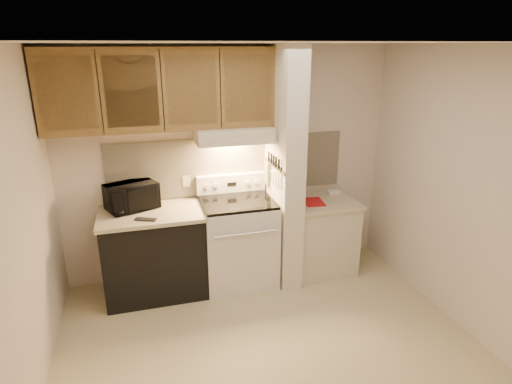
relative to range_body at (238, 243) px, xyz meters
name	(u,v)px	position (x,y,z in m)	size (l,w,h in m)	color
floor	(270,346)	(0.00, -1.16, -0.46)	(3.60, 3.60, 0.00)	#C4B68C
ceiling	(273,43)	(0.00, -1.16, 2.04)	(3.60, 3.60, 0.00)	white
wall_back	(229,164)	(0.00, 0.34, 0.79)	(3.60, 0.02, 2.50)	beige
wall_left	(14,241)	(-1.80, -1.16, 0.79)	(0.02, 3.00, 2.50)	beige
wall_right	(465,192)	(1.80, -1.16, 0.79)	(0.02, 3.00, 2.50)	beige
backsplash	(230,166)	(0.00, 0.33, 0.78)	(2.60, 0.02, 0.63)	beige
range_body	(238,243)	(0.00, 0.00, 0.00)	(0.76, 0.65, 0.92)	silver
oven_window	(245,252)	(0.00, -0.32, 0.04)	(0.50, 0.01, 0.30)	black
oven_handle	(246,234)	(0.00, -0.35, 0.26)	(0.02, 0.02, 0.65)	silver
cooktop	(237,201)	(0.00, 0.00, 0.48)	(0.74, 0.64, 0.03)	black
range_backguard	(231,183)	(0.00, 0.28, 0.59)	(0.76, 0.08, 0.20)	silver
range_display	(232,184)	(0.00, 0.24, 0.59)	(0.10, 0.01, 0.04)	black
range_knob_left_outer	(206,186)	(-0.28, 0.24, 0.59)	(0.05, 0.05, 0.02)	silver
range_knob_left_inner	(216,186)	(-0.18, 0.24, 0.59)	(0.05, 0.05, 0.02)	silver
range_knob_right_inner	(248,183)	(0.18, 0.24, 0.59)	(0.05, 0.05, 0.02)	silver
range_knob_right_outer	(257,182)	(0.28, 0.24, 0.59)	(0.05, 0.05, 0.02)	silver
dishwasher_front	(155,255)	(-0.88, 0.01, -0.03)	(1.00, 0.63, 0.87)	black
left_countertop	(151,214)	(-0.88, 0.01, 0.43)	(1.04, 0.67, 0.04)	beige
spoon_rest	(146,219)	(-0.94, -0.19, 0.46)	(0.21, 0.07, 0.01)	black
teal_jar	(114,203)	(-1.23, 0.23, 0.50)	(0.09, 0.09, 0.10)	#28605A
outlet	(187,181)	(-0.48, 0.32, 0.64)	(0.08, 0.01, 0.12)	beige
microwave	(132,196)	(-1.05, 0.15, 0.58)	(0.48, 0.33, 0.27)	black
partition_pillar	(284,169)	(0.51, -0.01, 0.79)	(0.22, 0.70, 2.50)	beige
pillar_trim	(274,165)	(0.39, -0.01, 0.84)	(0.01, 0.70, 0.04)	brown
knife_strip	(275,165)	(0.39, -0.06, 0.86)	(0.02, 0.42, 0.04)	black
knife_blade_a	(279,179)	(0.38, -0.22, 0.76)	(0.01, 0.04, 0.16)	silver
knife_handle_a	(279,164)	(0.38, -0.22, 0.91)	(0.02, 0.02, 0.10)	black
knife_blade_b	(276,177)	(0.38, -0.15, 0.75)	(0.01, 0.04, 0.18)	silver
knife_handle_b	(276,162)	(0.38, -0.14, 0.91)	(0.02, 0.02, 0.10)	black
knife_blade_c	(274,176)	(0.38, -0.07, 0.74)	(0.01, 0.04, 0.20)	silver
knife_handle_c	(274,160)	(0.38, -0.06, 0.91)	(0.02, 0.02, 0.10)	black
knife_blade_d	(271,172)	(0.38, 0.01, 0.76)	(0.01, 0.04, 0.16)	silver
knife_handle_d	(271,158)	(0.38, 0.01, 0.91)	(0.02, 0.02, 0.10)	black
knife_blade_e	(269,171)	(0.38, 0.11, 0.75)	(0.01, 0.04, 0.18)	silver
knife_handle_e	(269,156)	(0.38, 0.11, 0.91)	(0.02, 0.02, 0.10)	black
oven_mitt	(267,173)	(0.38, 0.17, 0.70)	(0.03, 0.10, 0.24)	gray
right_cab_base	(320,237)	(0.97, -0.01, -0.06)	(0.70, 0.60, 0.81)	beige
right_countertop	(322,202)	(0.97, -0.01, 0.37)	(0.74, 0.64, 0.04)	beige
red_folder	(313,202)	(0.85, -0.03, 0.39)	(0.21, 0.28, 0.01)	red
white_box	(334,192)	(1.19, 0.17, 0.41)	(0.14, 0.09, 0.04)	white
range_hood	(233,134)	(0.00, 0.12, 1.17)	(0.78, 0.44, 0.15)	beige
hood_lip	(238,143)	(0.00, -0.08, 1.12)	(0.78, 0.04, 0.06)	beige
upper_cabinets	(161,89)	(-0.69, 0.17, 1.62)	(2.18, 0.33, 0.77)	brown
cab_door_a	(66,94)	(-1.51, 0.01, 1.62)	(0.46, 0.01, 0.63)	brown
cab_gap_a	(99,93)	(-1.23, 0.01, 1.62)	(0.01, 0.01, 0.73)	black
cab_door_b	(131,92)	(-0.96, 0.01, 1.62)	(0.46, 0.01, 0.63)	brown
cab_gap_b	(162,91)	(-0.69, 0.01, 1.62)	(0.01, 0.01, 0.73)	black
cab_door_c	(192,90)	(-0.42, 0.01, 1.62)	(0.46, 0.01, 0.63)	brown
cab_gap_c	(220,89)	(-0.14, 0.01, 1.62)	(0.01, 0.01, 0.73)	black
cab_door_d	(248,89)	(0.13, 0.01, 1.62)	(0.46, 0.01, 0.63)	brown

